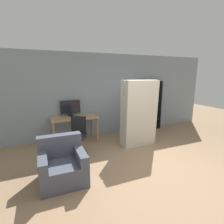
{
  "coord_description": "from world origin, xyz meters",
  "views": [
    {
      "loc": [
        -2.15,
        -2.63,
        2.02
      ],
      "look_at": [
        -0.37,
        1.56,
        1.05
      ],
      "focal_mm": 28.0,
      "sensor_mm": 36.0,
      "label": 1
    }
  ],
  "objects_px": {
    "bookshelf": "(147,106)",
    "armchair": "(62,165)",
    "mattress_far": "(137,113)",
    "monitor": "(70,107)",
    "mattress_near": "(141,114)",
    "office_chair": "(78,139)"
  },
  "relations": [
    {
      "from": "bookshelf",
      "to": "mattress_far",
      "type": "height_order",
      "value": "mattress_far"
    },
    {
      "from": "mattress_far",
      "to": "monitor",
      "type": "bearing_deg",
      "value": 148.26
    },
    {
      "from": "mattress_near",
      "to": "armchair",
      "type": "bearing_deg",
      "value": -159.48
    },
    {
      "from": "office_chair",
      "to": "mattress_far",
      "type": "xyz_separation_m",
      "value": [
        1.76,
        0.03,
        0.54
      ]
    },
    {
      "from": "office_chair",
      "to": "monitor",
      "type": "bearing_deg",
      "value": 88.08
    },
    {
      "from": "bookshelf",
      "to": "armchair",
      "type": "distance_m",
      "value": 4.03
    },
    {
      "from": "monitor",
      "to": "armchair",
      "type": "xyz_separation_m",
      "value": [
        -0.57,
        -2.15,
        -0.72
      ]
    },
    {
      "from": "monitor",
      "to": "mattress_far",
      "type": "height_order",
      "value": "mattress_far"
    },
    {
      "from": "mattress_near",
      "to": "bookshelf",
      "type": "bearing_deg",
      "value": 50.08
    },
    {
      "from": "monitor",
      "to": "bookshelf",
      "type": "xyz_separation_m",
      "value": [
        2.8,
        -0.01,
        -0.14
      ]
    },
    {
      "from": "armchair",
      "to": "mattress_far",
      "type": "bearing_deg",
      "value": 25.23
    },
    {
      "from": "office_chair",
      "to": "bookshelf",
      "type": "height_order",
      "value": "bookshelf"
    },
    {
      "from": "monitor",
      "to": "armchair",
      "type": "bearing_deg",
      "value": -104.75
    },
    {
      "from": "mattress_far",
      "to": "armchair",
      "type": "distance_m",
      "value": 2.61
    },
    {
      "from": "bookshelf",
      "to": "mattress_near",
      "type": "height_order",
      "value": "mattress_near"
    },
    {
      "from": "bookshelf",
      "to": "mattress_far",
      "type": "relative_size",
      "value": 0.96
    },
    {
      "from": "monitor",
      "to": "office_chair",
      "type": "height_order",
      "value": "monitor"
    },
    {
      "from": "office_chair",
      "to": "armchair",
      "type": "height_order",
      "value": "office_chair"
    },
    {
      "from": "monitor",
      "to": "office_chair",
      "type": "distance_m",
      "value": 1.26
    },
    {
      "from": "monitor",
      "to": "mattress_near",
      "type": "height_order",
      "value": "mattress_near"
    },
    {
      "from": "bookshelf",
      "to": "armchair",
      "type": "bearing_deg",
      "value": -147.53
    },
    {
      "from": "monitor",
      "to": "armchair",
      "type": "height_order",
      "value": "monitor"
    }
  ]
}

